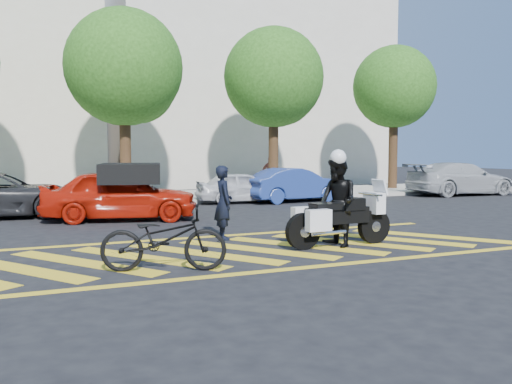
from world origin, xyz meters
name	(u,v)px	position (x,y,z in m)	size (l,w,h in m)	color
ground	(232,251)	(0.00, 0.00, 0.00)	(90.00, 90.00, 0.00)	black
sidewalk	(126,198)	(0.00, 12.00, 0.07)	(60.00, 5.00, 0.15)	#9E998E
crosswalk	(230,251)	(-0.04, 0.00, 0.00)	(12.33, 4.00, 0.01)	gold
building_right	(248,93)	(9.00, 21.00, 5.50)	(16.00, 8.00, 11.00)	beige
tree_center	(127,72)	(0.13, 12.06, 5.10)	(4.60, 4.60, 7.56)	black
tree_right	(276,81)	(6.63, 12.06, 5.05)	(4.40, 4.40, 7.41)	black
tree_far_right	(395,90)	(13.13, 12.06, 4.94)	(4.00, 4.00, 7.10)	black
officer_bike	(224,202)	(0.34, 1.45, 0.83)	(0.60, 0.40, 1.66)	black
bicycle	(164,239)	(-1.65, -1.20, 0.54)	(0.72, 2.05, 1.08)	black
police_motorcycle	(338,218)	(2.21, -0.36, 0.60)	(2.49, 0.80, 1.10)	black
officer_moto	(338,202)	(2.19, -0.36, 0.93)	(0.90, 0.70, 1.85)	black
red_convertible	(120,195)	(-1.23, 5.74, 0.73)	(1.73, 4.30, 1.46)	#AD1607
parked_mid_right	(242,187)	(3.89, 9.20, 0.60)	(1.41, 3.51, 1.20)	silver
parked_right	(294,185)	(5.92, 8.82, 0.66)	(1.39, 4.00, 1.32)	navy
parked_far_right	(461,179)	(14.23, 8.74, 0.73)	(2.05, 5.05, 1.47)	#989B9F
pedestrian_right	(271,173)	(6.88, 13.11, 0.95)	(0.93, 0.39, 1.59)	brown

